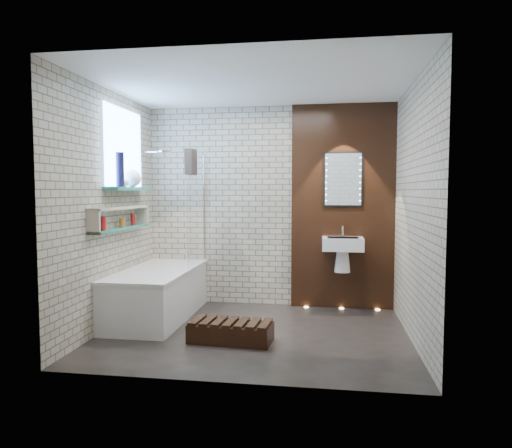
% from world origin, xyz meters
% --- Properties ---
extents(ground, '(3.20, 3.20, 0.00)m').
position_xyz_m(ground, '(0.00, 0.00, 0.00)').
color(ground, black).
rests_on(ground, ground).
extents(room_shell, '(3.24, 3.20, 2.60)m').
position_xyz_m(room_shell, '(0.00, 0.00, 1.30)').
color(room_shell, tan).
rests_on(room_shell, ground).
extents(walnut_panel, '(1.30, 0.06, 2.60)m').
position_xyz_m(walnut_panel, '(0.95, 1.27, 1.30)').
color(walnut_panel, black).
rests_on(walnut_panel, ground).
extents(clerestory_window, '(0.18, 1.00, 0.94)m').
position_xyz_m(clerestory_window, '(-1.57, 0.35, 1.90)').
color(clerestory_window, '#7FADE0').
rests_on(clerestory_window, room_shell).
extents(display_niche, '(0.14, 1.30, 0.26)m').
position_xyz_m(display_niche, '(-1.53, 0.15, 1.20)').
color(display_niche, '#217C6D').
rests_on(display_niche, room_shell).
extents(bathtub, '(0.79, 1.74, 0.70)m').
position_xyz_m(bathtub, '(-1.22, 0.45, 0.29)').
color(bathtub, white).
rests_on(bathtub, ground).
extents(bath_screen, '(0.01, 0.78, 1.40)m').
position_xyz_m(bath_screen, '(-0.87, 0.89, 1.28)').
color(bath_screen, white).
rests_on(bath_screen, bathtub).
extents(towel, '(0.09, 0.23, 0.31)m').
position_xyz_m(towel, '(-0.87, 0.67, 1.85)').
color(towel, '#292521').
rests_on(towel, bath_screen).
extents(shower_head, '(0.18, 0.18, 0.02)m').
position_xyz_m(shower_head, '(-1.30, 0.95, 2.00)').
color(shower_head, silver).
rests_on(shower_head, room_shell).
extents(washbasin, '(0.50, 0.36, 0.58)m').
position_xyz_m(washbasin, '(0.95, 1.07, 0.79)').
color(washbasin, white).
rests_on(washbasin, walnut_panel).
extents(led_mirror, '(0.50, 0.02, 0.70)m').
position_xyz_m(led_mirror, '(0.95, 1.23, 1.65)').
color(led_mirror, black).
rests_on(led_mirror, walnut_panel).
extents(walnut_step, '(0.85, 0.43, 0.18)m').
position_xyz_m(walnut_step, '(-0.19, -0.30, 0.09)').
color(walnut_step, black).
rests_on(walnut_step, ground).
extents(niche_bottles, '(0.06, 0.82, 0.15)m').
position_xyz_m(niche_bottles, '(-1.53, 0.04, 1.16)').
color(niche_bottles, maroon).
rests_on(niche_bottles, display_niche).
extents(sill_vases, '(0.20, 0.47, 0.38)m').
position_xyz_m(sill_vases, '(-1.50, 0.31, 1.67)').
color(sill_vases, white).
rests_on(sill_vases, clerestory_window).
extents(floor_uplights, '(0.96, 0.06, 0.01)m').
position_xyz_m(floor_uplights, '(0.95, 1.20, 0.01)').
color(floor_uplights, '#FFD899').
rests_on(floor_uplights, ground).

